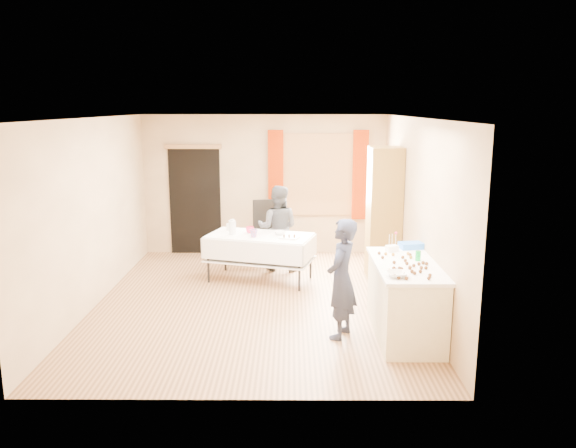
{
  "coord_description": "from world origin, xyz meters",
  "views": [
    {
      "loc": [
        0.5,
        -7.65,
        2.76
      ],
      "look_at": [
        0.46,
        0.0,
        1.14
      ],
      "focal_mm": 35.0,
      "sensor_mm": 36.0,
      "label": 1
    }
  ],
  "objects_px": {
    "girl": "(342,279)",
    "counter": "(405,299)",
    "cabinet": "(384,214)",
    "chair": "(268,244)",
    "woman": "(278,228)",
    "party_table": "(260,253)"
  },
  "relations": [
    {
      "from": "girl",
      "to": "counter",
      "type": "bearing_deg",
      "value": 117.43
    },
    {
      "from": "party_table",
      "to": "chair",
      "type": "bearing_deg",
      "value": 102.05
    },
    {
      "from": "counter",
      "to": "woman",
      "type": "distance_m",
      "value": 3.24
    },
    {
      "from": "counter",
      "to": "woman",
      "type": "xyz_separation_m",
      "value": [
        -1.61,
        2.79,
        0.27
      ]
    },
    {
      "from": "girl",
      "to": "woman",
      "type": "distance_m",
      "value": 2.97
    },
    {
      "from": "girl",
      "to": "party_table",
      "type": "bearing_deg",
      "value": -130.63
    },
    {
      "from": "chair",
      "to": "girl",
      "type": "distance_m",
      "value": 3.47
    },
    {
      "from": "cabinet",
      "to": "woman",
      "type": "height_order",
      "value": "cabinet"
    },
    {
      "from": "cabinet",
      "to": "chair",
      "type": "bearing_deg",
      "value": 154.92
    },
    {
      "from": "party_table",
      "to": "woman",
      "type": "relative_size",
      "value": 1.26
    },
    {
      "from": "cabinet",
      "to": "chair",
      "type": "distance_m",
      "value": 2.23
    },
    {
      "from": "counter",
      "to": "party_table",
      "type": "bearing_deg",
      "value": 130.78
    },
    {
      "from": "chair",
      "to": "woman",
      "type": "bearing_deg",
      "value": -78.28
    },
    {
      "from": "chair",
      "to": "counter",
      "type": "bearing_deg",
      "value": -73.04
    },
    {
      "from": "counter",
      "to": "chair",
      "type": "height_order",
      "value": "chair"
    },
    {
      "from": "counter",
      "to": "woman",
      "type": "height_order",
      "value": "woman"
    },
    {
      "from": "cabinet",
      "to": "girl",
      "type": "relative_size",
      "value": 1.45
    },
    {
      "from": "cabinet",
      "to": "girl",
      "type": "xyz_separation_m",
      "value": [
        -0.88,
        -2.4,
        -0.33
      ]
    },
    {
      "from": "party_table",
      "to": "chair",
      "type": "xyz_separation_m",
      "value": [
        0.08,
        1.05,
        -0.11
      ]
    },
    {
      "from": "party_table",
      "to": "woman",
      "type": "bearing_deg",
      "value": 82.26
    },
    {
      "from": "girl",
      "to": "woman",
      "type": "height_order",
      "value": "girl"
    },
    {
      "from": "counter",
      "to": "chair",
      "type": "bearing_deg",
      "value": 119.19
    }
  ]
}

